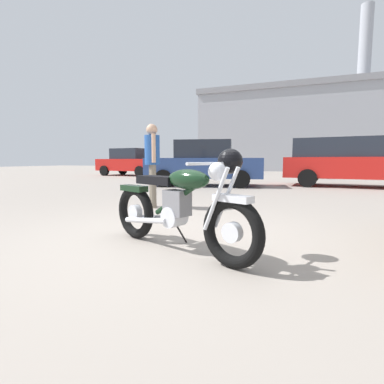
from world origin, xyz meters
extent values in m
plane|color=gray|center=(0.00, 0.00, 0.00)|extent=(80.00, 80.00, 0.00)
torus|color=black|center=(0.88, -0.67, 0.32)|extent=(0.63, 0.36, 0.64)
cylinder|color=silver|center=(0.88, -0.67, 0.32)|extent=(0.20, 0.15, 0.18)
torus|color=black|center=(-0.44, -0.09, 0.32)|extent=(0.63, 0.36, 0.64)
cylinder|color=silver|center=(-0.44, -0.09, 0.32)|extent=(0.20, 0.15, 0.18)
cube|color=silver|center=(0.88, -0.67, 0.62)|extent=(0.38, 0.26, 0.06)
cube|color=black|center=(-0.46, -0.08, 0.61)|extent=(0.42, 0.28, 0.07)
cylinder|color=silver|center=(0.79, -0.55, 0.60)|extent=(0.28, 0.15, 0.58)
cylinder|color=silver|center=(0.73, -0.69, 0.60)|extent=(0.28, 0.15, 0.58)
sphere|color=silver|center=(0.72, -0.60, 0.85)|extent=(0.17, 0.17, 0.17)
cylinder|color=silver|center=(0.65, -0.57, 0.92)|extent=(0.28, 0.58, 0.03)
sphere|color=black|center=(0.77, -0.30, 0.94)|extent=(0.25, 0.25, 0.25)
cylinder|color=black|center=(0.28, -0.41, 0.58)|extent=(0.71, 0.36, 0.47)
ellipsoid|color=black|center=(0.38, -0.46, 0.76)|extent=(0.56, 0.41, 0.20)
cube|color=black|center=(-0.04, -0.27, 0.73)|extent=(0.57, 0.40, 0.09)
cube|color=slate|center=(0.24, -0.39, 0.51)|extent=(0.31, 0.27, 0.26)
cylinder|color=silver|center=(0.20, -0.37, 0.36)|extent=(0.28, 0.27, 0.22)
cylinder|color=silver|center=(-0.11, -0.13, 0.28)|extent=(0.67, 0.34, 0.14)
cylinder|color=silver|center=(-0.19, -0.31, 0.28)|extent=(0.67, 0.34, 0.14)
cylinder|color=black|center=(0.18, -0.18, 0.16)|extent=(0.11, 0.22, 0.33)
cylinder|color=#706656|center=(-1.27, 2.00, 0.43)|extent=(0.12, 0.12, 0.86)
cylinder|color=#706656|center=(-1.38, 2.14, 0.43)|extent=(0.12, 0.12, 0.86)
cylinder|color=#234C93|center=(-1.32, 2.07, 1.15)|extent=(0.30, 0.30, 0.58)
cylinder|color=tan|center=(-1.21, 1.91, 1.18)|extent=(0.08, 0.08, 0.55)
cylinder|color=tan|center=(-1.44, 2.22, 1.18)|extent=(0.08, 0.08, 0.55)
sphere|color=tan|center=(-1.32, 2.07, 1.55)|extent=(0.22, 0.22, 0.22)
cylinder|color=black|center=(-9.80, 11.92, 0.31)|extent=(0.64, 0.27, 0.62)
cylinder|color=black|center=(-9.59, 13.63, 0.31)|extent=(0.64, 0.27, 0.62)
cylinder|color=black|center=(-7.12, 11.59, 0.31)|extent=(0.64, 0.27, 0.62)
cylinder|color=black|center=(-6.91, 13.30, 0.31)|extent=(0.64, 0.27, 0.62)
cube|color=red|center=(-8.36, 12.61, 0.67)|extent=(4.38, 2.21, 0.72)
cube|color=#232833|center=(-8.36, 12.61, 1.35)|extent=(2.17, 1.79, 0.64)
cylinder|color=black|center=(-3.01, 6.12, 0.31)|extent=(0.65, 0.31, 0.62)
cylinder|color=black|center=(-3.34, 7.81, 0.31)|extent=(0.65, 0.31, 0.62)
cylinder|color=black|center=(-0.36, 6.64, 0.31)|extent=(0.65, 0.31, 0.62)
cylinder|color=black|center=(-0.69, 8.32, 0.31)|extent=(0.65, 0.31, 0.62)
cube|color=#2D4784|center=(-1.85, 7.22, 0.67)|extent=(4.45, 2.49, 0.72)
cube|color=#232833|center=(-1.85, 7.22, 1.35)|extent=(2.26, 1.91, 0.64)
cylinder|color=black|center=(5.33, 15.45, 0.31)|extent=(0.65, 0.31, 0.62)
cylinder|color=black|center=(2.67, 14.95, 0.31)|extent=(0.65, 0.31, 0.62)
cylinder|color=black|center=(2.99, 13.26, 0.31)|extent=(0.65, 0.31, 0.62)
cube|color=silver|center=(4.16, 14.36, 0.67)|extent=(4.45, 2.47, 0.72)
cube|color=#232833|center=(4.16, 14.36, 1.35)|extent=(2.25, 1.90, 0.64)
cylinder|color=black|center=(1.96, 9.59, 0.32)|extent=(0.66, 0.28, 0.64)
cylinder|color=black|center=(1.78, 7.84, 0.32)|extent=(0.66, 0.28, 0.64)
cube|color=red|center=(3.36, 8.56, 0.69)|extent=(4.86, 2.24, 0.74)
cube|color=#232833|center=(3.06, 8.59, 1.40)|extent=(3.65, 1.96, 0.68)
cube|color=#9EA0A8|center=(2.24, 28.51, 3.48)|extent=(19.19, 12.13, 6.96)
cube|color=gray|center=(2.24, 28.51, 7.21)|extent=(19.50, 12.44, 0.50)
cylinder|color=#9EA0A8|center=(6.97, 28.41, 10.99)|extent=(1.10, 1.10, 8.06)
camera|label=1|loc=(1.38, -3.12, 0.95)|focal=27.01mm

